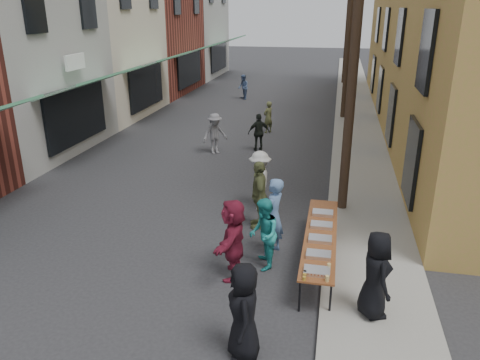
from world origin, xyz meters
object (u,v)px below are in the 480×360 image
at_px(server, 376,275).
at_px(catering_tray_sausage, 317,271).
at_px(guest_front_c, 264,234).
at_px(guest_front_a, 244,312).
at_px(utility_pole_near, 355,50).
at_px(utility_pole_far, 348,21).
at_px(serving_table, 321,236).
at_px(utility_pole_mid, 350,29).

bearing_deg(server, catering_tray_sausage, 61.79).
distance_m(guest_front_c, server, 2.71).
bearing_deg(guest_front_c, guest_front_a, -9.94).
height_order(utility_pole_near, utility_pole_far, same).
relative_size(utility_pole_near, guest_front_c, 5.47).
xyz_separation_m(utility_pole_far, catering_tray_sausage, (-0.50, -28.84, -3.71)).
distance_m(utility_pole_near, utility_pole_far, 24.00).
relative_size(utility_pole_near, utility_pole_far, 1.00).
xyz_separation_m(utility_pole_near, guest_front_a, (-1.61, -6.47, -3.63)).
bearing_deg(server, serving_table, 10.89).
bearing_deg(guest_front_a, server, 107.19).
bearing_deg(catering_tray_sausage, serving_table, 90.00).
height_order(utility_pole_near, utility_pole_mid, same).
xyz_separation_m(utility_pole_far, guest_front_c, (-1.74, -27.58, -3.68)).
xyz_separation_m(utility_pole_near, catering_tray_sausage, (-0.50, -4.84, -3.71)).
relative_size(utility_pole_mid, guest_front_a, 5.19).
relative_size(utility_pole_far, guest_front_a, 5.19).
xyz_separation_m(catering_tray_sausage, guest_front_c, (-1.24, 1.26, 0.03)).
bearing_deg(utility_pole_near, catering_tray_sausage, -95.89).
xyz_separation_m(utility_pole_near, guest_front_c, (-1.74, -3.58, -3.68)).
xyz_separation_m(utility_pole_mid, utility_pole_far, (0.00, 12.00, 0.00)).
xyz_separation_m(utility_pole_near, server, (0.56, -5.01, -3.55)).
xyz_separation_m(guest_front_c, server, (2.30, -1.42, 0.13)).
height_order(guest_front_a, server, server).
height_order(catering_tray_sausage, guest_front_a, guest_front_a).
height_order(serving_table, guest_front_a, guest_front_a).
height_order(utility_pole_far, guest_front_a, utility_pole_far).
distance_m(catering_tray_sausage, guest_front_c, 1.77).
distance_m(utility_pole_far, catering_tray_sausage, 29.08).
distance_m(catering_tray_sausage, guest_front_a, 1.97).
relative_size(utility_pole_near, serving_table, 2.25).
xyz_separation_m(guest_front_a, guest_front_c, (-0.13, 2.88, -0.05)).
distance_m(guest_front_a, guest_front_c, 2.89).
bearing_deg(utility_pole_far, utility_pole_mid, -90.00).
bearing_deg(utility_pole_far, utility_pole_near, -90.00).
bearing_deg(utility_pole_mid, serving_table, -91.88).
distance_m(utility_pole_near, serving_table, 4.98).
bearing_deg(guest_front_a, utility_pole_far, 160.20).
relative_size(utility_pole_mid, catering_tray_sausage, 18.00).
bearing_deg(serving_table, server, -59.62).
height_order(utility_pole_near, guest_front_c, utility_pole_near).
relative_size(utility_pole_near, server, 5.29).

